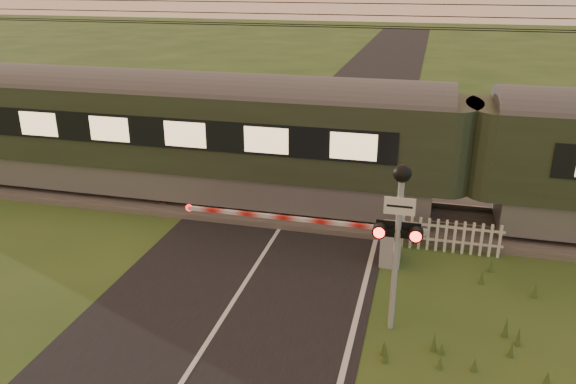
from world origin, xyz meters
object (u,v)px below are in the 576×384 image
(boom_gate, at_px, (379,241))
(picket_fence, at_px, (450,236))
(crossing_signal, at_px, (399,220))
(train, at_px, (469,154))

(boom_gate, relative_size, picket_fence, 2.42)
(boom_gate, bearing_deg, crossing_signal, -78.82)
(train, bearing_deg, crossing_signal, -105.38)
(picket_fence, bearing_deg, crossing_signal, -107.63)
(train, distance_m, picket_fence, 2.57)
(train, distance_m, boom_gate, 3.88)
(crossing_signal, relative_size, picket_fence, 1.33)
(train, bearing_deg, boom_gate, -126.98)
(boom_gate, xyz_separation_m, crossing_signal, (0.56, -2.86, 1.88))
(crossing_signal, bearing_deg, train, 74.62)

